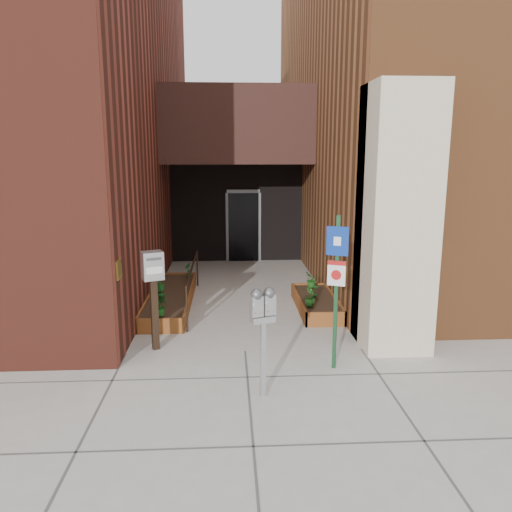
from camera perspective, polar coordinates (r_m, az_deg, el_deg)
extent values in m
plane|color=#9E9991|center=(8.60, -1.26, -10.84)|extent=(80.00, 80.00, 0.00)
cube|color=maroon|center=(15.81, -25.63, 16.81)|extent=(8.00, 14.60, 10.00)
cube|color=brown|center=(16.42, 20.16, 17.01)|extent=(8.00, 13.70, 10.00)
cube|color=beige|center=(8.67, 15.75, 4.01)|extent=(1.10, 1.20, 4.40)
cube|color=black|center=(13.95, -2.20, 14.61)|extent=(4.20, 2.00, 2.00)
cube|color=black|center=(15.44, -2.22, 5.04)|extent=(4.00, 0.30, 3.00)
cube|color=black|center=(15.33, -1.44, 3.30)|extent=(0.90, 0.06, 2.10)
cube|color=#B79338|center=(8.13, -15.43, -1.49)|extent=(0.04, 0.30, 0.30)
cube|color=brown|center=(9.49, -10.95, -7.88)|extent=(0.90, 0.04, 0.30)
cube|color=brown|center=(12.87, -8.86, -2.56)|extent=(0.90, 0.04, 0.30)
cube|color=brown|center=(11.23, -11.93, -4.82)|extent=(0.04, 3.60, 0.30)
cube|color=brown|center=(11.13, -7.53, -4.81)|extent=(0.04, 3.60, 0.30)
cube|color=black|center=(11.17, -9.74, -4.92)|extent=(0.82, 3.52, 0.26)
cube|color=brown|center=(9.76, 8.01, -7.20)|extent=(0.80, 0.04, 0.30)
cube|color=brown|center=(11.80, 6.00, -3.81)|extent=(0.80, 0.04, 0.30)
cube|color=brown|center=(10.71, 4.90, -5.40)|extent=(0.04, 2.20, 0.30)
cube|color=brown|center=(10.85, 8.89, -5.29)|extent=(0.04, 2.20, 0.30)
cube|color=black|center=(10.78, 6.90, -5.45)|extent=(0.72, 2.12, 0.26)
cylinder|color=black|center=(9.41, -7.92, -6.00)|extent=(0.04, 0.04, 0.90)
cylinder|color=black|center=(12.59, -6.72, -1.42)|extent=(0.04, 0.04, 0.90)
cylinder|color=black|center=(10.89, -7.29, -1.20)|extent=(0.04, 3.30, 0.04)
cube|color=#A1A1A3|center=(6.93, 0.77, -11.77)|extent=(0.08, 0.08, 1.07)
cube|color=#A1A1A3|center=(6.72, 0.78, -7.24)|extent=(0.35, 0.23, 0.09)
cube|color=#A1A1A3|center=(6.63, 0.06, -5.76)|extent=(0.19, 0.16, 0.28)
sphere|color=#59595B|center=(6.58, 0.07, -4.42)|extent=(0.16, 0.16, 0.16)
cube|color=white|center=(6.57, 0.26, -5.71)|extent=(0.09, 0.04, 0.05)
cube|color=#B21414|center=(6.60, 0.26, -6.43)|extent=(0.09, 0.04, 0.03)
cube|color=#A1A1A3|center=(6.70, 1.51, -5.57)|extent=(0.19, 0.16, 0.28)
sphere|color=#59595B|center=(6.65, 1.51, -4.25)|extent=(0.16, 0.16, 0.16)
cube|color=white|center=(6.64, 1.71, -5.53)|extent=(0.09, 0.04, 0.05)
cube|color=#B21414|center=(6.67, 1.70, -6.23)|extent=(0.09, 0.04, 0.03)
cube|color=#163C20|center=(7.68, 9.14, -4.29)|extent=(0.07, 0.07, 2.40)
cube|color=navy|center=(7.47, 9.30, 1.69)|extent=(0.31, 0.15, 0.44)
cube|color=white|center=(7.46, 9.29, 1.68)|extent=(0.11, 0.06, 0.13)
cube|color=white|center=(7.57, 9.18, -1.97)|extent=(0.26, 0.13, 0.38)
cube|color=#B21414|center=(7.52, 9.21, -0.81)|extent=(0.26, 0.12, 0.07)
cylinder|color=#B21414|center=(7.56, 9.15, -2.16)|extent=(0.15, 0.07, 0.15)
cube|color=black|center=(8.66, -11.52, -6.55)|extent=(0.15, 0.15, 1.24)
cube|color=silver|center=(8.43, -11.75, -1.08)|extent=(0.41, 0.36, 0.47)
cube|color=#59595B|center=(8.28, -11.58, -0.34)|extent=(0.23, 0.10, 0.05)
cube|color=white|center=(8.32, -11.53, -1.64)|extent=(0.26, 0.11, 0.11)
imported|color=#1B5D1A|center=(9.55, -10.91, -5.67)|extent=(0.43, 0.43, 0.35)
imported|color=#17531A|center=(10.46, -10.81, -4.17)|extent=(0.26, 0.26, 0.34)
imported|color=#1B5819|center=(11.21, -10.99, -3.04)|extent=(0.27, 0.27, 0.36)
imported|color=#165017|center=(12.24, -7.76, -1.63)|extent=(0.26, 0.26, 0.38)
imported|color=#1F5618|center=(10.01, 6.19, -4.64)|extent=(0.28, 0.28, 0.38)
imported|color=#17521C|center=(10.57, 6.78, -4.00)|extent=(0.20, 0.20, 0.29)
imported|color=#1F5819|center=(11.38, 6.40, -2.70)|extent=(0.35, 0.35, 0.35)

